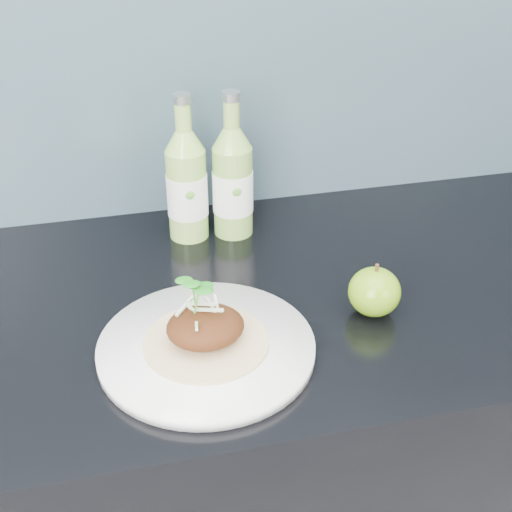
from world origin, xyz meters
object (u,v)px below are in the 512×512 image
at_px(dinner_plate, 206,348).
at_px(green_apple, 374,292).
at_px(cider_bottle_left, 187,185).
at_px(cider_bottle_right, 233,182).

relative_size(dinner_plate, green_apple, 3.91).
bearing_deg(green_apple, cider_bottle_left, 128.29).
xyz_separation_m(green_apple, cider_bottle_right, (-0.14, 0.27, 0.06)).
distance_m(dinner_plate, cider_bottle_right, 0.33).
bearing_deg(cider_bottle_right, green_apple, -40.11).
height_order(dinner_plate, cider_bottle_right, cider_bottle_right).
distance_m(dinner_plate, green_apple, 0.25).
distance_m(dinner_plate, cider_bottle_left, 0.32).
bearing_deg(dinner_plate, cider_bottle_right, 71.83).
relative_size(dinner_plate, cider_bottle_right, 1.28).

